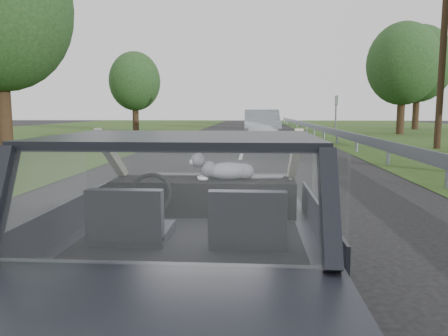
# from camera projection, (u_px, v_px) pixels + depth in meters

# --- Properties ---
(ground) EXTENTS (140.00, 140.00, 0.00)m
(ground) POSITION_uv_depth(u_px,v_px,m) (195.00, 321.00, 3.33)
(ground) COLOR #2B2B2B
(ground) RESTS_ON ground
(subject_car) EXTENTS (1.80, 4.00, 1.45)m
(subject_car) POSITION_uv_depth(u_px,v_px,m) (194.00, 229.00, 3.24)
(subject_car) COLOR black
(subject_car) RESTS_ON ground
(dashboard) EXTENTS (1.58, 0.45, 0.30)m
(dashboard) POSITION_uv_depth(u_px,v_px,m) (204.00, 196.00, 3.84)
(dashboard) COLOR black
(dashboard) RESTS_ON subject_car
(driver_seat) EXTENTS (0.50, 0.72, 0.42)m
(driver_seat) POSITION_uv_depth(u_px,v_px,m) (130.00, 217.00, 2.96)
(driver_seat) COLOR #21222B
(driver_seat) RESTS_ON subject_car
(passenger_seat) EXTENTS (0.50, 0.72, 0.42)m
(passenger_seat) POSITION_uv_depth(u_px,v_px,m) (248.00, 219.00, 2.90)
(passenger_seat) COLOR #21222B
(passenger_seat) RESTS_ON subject_car
(steering_wheel) EXTENTS (0.36, 0.36, 0.04)m
(steering_wheel) POSITION_uv_depth(u_px,v_px,m) (151.00, 194.00, 3.57)
(steering_wheel) COLOR black
(steering_wheel) RESTS_ON dashboard
(cat) EXTENTS (0.61, 0.33, 0.26)m
(cat) POSITION_uv_depth(u_px,v_px,m) (228.00, 170.00, 3.79)
(cat) COLOR gray
(cat) RESTS_ON dashboard
(guardrail) EXTENTS (0.05, 90.00, 0.32)m
(guardrail) POSITION_uv_depth(u_px,v_px,m) (385.00, 145.00, 12.86)
(guardrail) COLOR #88919F
(guardrail) RESTS_ON ground
(other_car) EXTENTS (2.08, 5.08, 1.66)m
(other_car) POSITION_uv_depth(u_px,v_px,m) (262.00, 126.00, 22.45)
(other_car) COLOR #A7AFBC
(other_car) RESTS_ON ground
(highway_sign) EXTENTS (0.14, 1.05, 2.62)m
(highway_sign) POSITION_uv_depth(u_px,v_px,m) (336.00, 115.00, 29.72)
(highway_sign) COLOR #144120
(highway_sign) RESTS_ON ground
(utility_pole) EXTENTS (0.29, 0.29, 8.34)m
(utility_pole) POSITION_uv_depth(u_px,v_px,m) (443.00, 48.00, 17.91)
(utility_pole) COLOR #332015
(utility_pole) RESTS_ON ground
(tree_2) EXTENTS (5.47, 5.47, 7.25)m
(tree_2) POSITION_uv_depth(u_px,v_px,m) (402.00, 80.00, 29.27)
(tree_2) COLOR #193417
(tree_2) RESTS_ON ground
(tree_3) EXTENTS (7.10, 7.10, 8.49)m
(tree_3) POSITION_uv_depth(u_px,v_px,m) (418.00, 79.00, 36.88)
(tree_3) COLOR #193417
(tree_3) RESTS_ON ground
(tree_5) EXTENTS (7.17, 7.17, 8.68)m
(tree_5) POSITION_uv_depth(u_px,v_px,m) (0.00, 41.00, 17.24)
(tree_5) COLOR #193417
(tree_5) RESTS_ON ground
(tree_6) EXTENTS (4.53, 4.53, 5.92)m
(tree_6) POSITION_uv_depth(u_px,v_px,m) (135.00, 93.00, 33.58)
(tree_6) COLOR #193417
(tree_6) RESTS_ON ground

